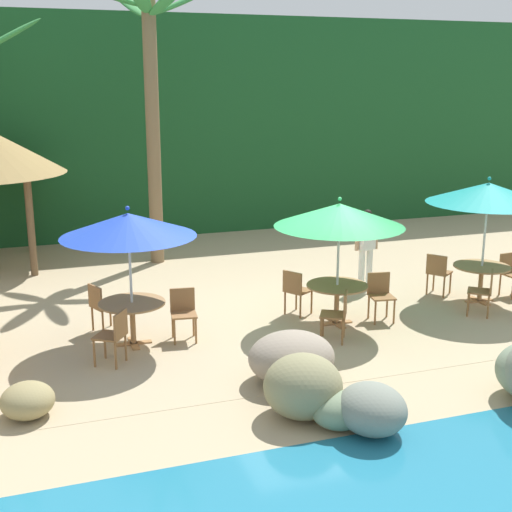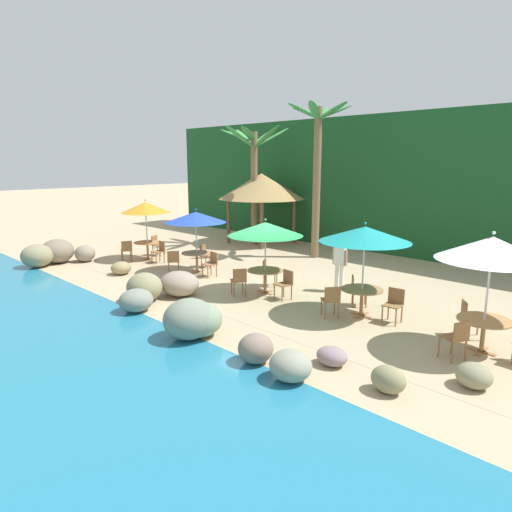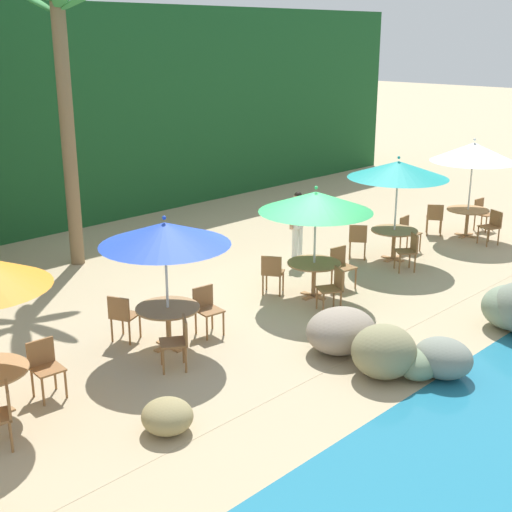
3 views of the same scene
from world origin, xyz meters
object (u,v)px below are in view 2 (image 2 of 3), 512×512
object	(u,v)px
chair_teal_seaward	(394,303)
palapa_hut	(261,187)
umbrella_orange	(146,207)
chair_white_left	(457,337)
dining_table_blue	(197,256)
chair_teal_inland	(356,288)
umbrella_blue	(196,217)
chair_teal_left	(331,299)
chair_orange_seaward	(160,250)
chair_green_left	(239,280)
chair_blue_seaward	(211,262)
chair_blue_left	(173,260)
chair_white_inland	(469,316)
waiter_in_white	(340,261)
dining_table_teal	(362,293)
umbrella_white	(492,249)
dining_table_orange	(147,245)
dining_table_green	(265,274)
palm_tree_second	(317,158)
chair_blue_inland	(205,254)
chair_green_seaward	(285,282)
chair_green_inland	(268,271)
chair_orange_inland	(157,244)
umbrella_teal	(365,234)
dining_table_white	(484,325)
umbrella_green	(265,229)
palm_tree_nearest	(254,163)
chair_orange_left	(127,249)

from	to	relation	value
chair_teal_seaward	palapa_hut	world-z (taller)	palapa_hut
umbrella_orange	chair_white_left	world-z (taller)	umbrella_orange
dining_table_blue	chair_teal_inland	bearing A→B (deg)	6.32
umbrella_blue	chair_teal_left	distance (m)	6.64
chair_orange_seaward	chair_green_left	world-z (taller)	same
chair_blue_seaward	chair_blue_left	world-z (taller)	same
umbrella_orange	chair_white_inland	world-z (taller)	umbrella_orange
chair_teal_seaward	dining_table_blue	bearing A→B (deg)	-178.36
waiter_in_white	chair_blue_seaward	bearing A→B (deg)	-159.44
chair_green_left	waiter_in_white	world-z (taller)	waiter_in_white
chair_teal_seaward	chair_teal_inland	size ratio (longest dim) A/B	1.00
dining_table_teal	chair_white_left	bearing A→B (deg)	-20.18
chair_teal_seaward	umbrella_white	size ratio (longest dim) A/B	0.33
chair_white_left	dining_table_orange	bearing A→B (deg)	175.91
chair_green_left	dining_table_teal	bearing A→B (deg)	16.10
umbrella_orange	dining_table_orange	bearing A→B (deg)	90.00
umbrella_orange	chair_blue_seaward	bearing A→B (deg)	0.62
dining_table_green	chair_green_left	distance (m)	0.86
dining_table_green	chair_white_inland	size ratio (longest dim) A/B	1.26
palapa_hut	chair_blue_seaward	bearing A→B (deg)	-60.50
chair_white_inland	chair_green_left	bearing A→B (deg)	-166.59
chair_orange_seaward	umbrella_blue	bearing A→B (deg)	0.92
chair_blue_seaward	palm_tree_second	distance (m)	6.38
chair_teal_seaward	chair_blue_inland	bearing A→B (deg)	176.33
chair_green_left	umbrella_white	bearing A→B (deg)	6.87
chair_teal_left	dining_table_orange	bearing A→B (deg)	176.45
chair_blue_inland	chair_green_seaward	size ratio (longest dim) A/B	1.00
chair_teal_inland	palapa_hut	xyz separation A→B (m)	(-8.91, 5.38, 2.28)
chair_white_left	chair_green_inland	bearing A→B (deg)	167.49
chair_orange_inland	umbrella_teal	size ratio (longest dim) A/B	0.35
dining_table_orange	chair_teal_seaward	bearing A→B (deg)	1.49
dining_table_blue	chair_blue_inland	world-z (taller)	chair_blue_inland
chair_teal_inland	chair_teal_left	world-z (taller)	same
umbrella_orange	chair_blue_seaward	size ratio (longest dim) A/B	2.88
chair_green_seaward	dining_table_white	bearing A→B (deg)	0.63
umbrella_green	dining_table_white	bearing A→B (deg)	0.21
chair_white_left	palm_tree_nearest	distance (m)	14.42
chair_blue_inland	palapa_hut	bearing A→B (deg)	112.17
umbrella_white	dining_table_white	xyz separation A→B (m)	(-0.00, -0.00, -1.65)
chair_white_inland	palm_tree_second	xyz separation A→B (m)	(-8.02, 4.71, 3.62)
chair_orange_left	umbrella_green	distance (m)	7.27
dining_table_green	chair_orange_inland	bearing A→B (deg)	173.24
umbrella_blue	palm_tree_nearest	world-z (taller)	palm_tree_nearest
umbrella_orange	chair_orange_inland	bearing A→B (deg)	120.99
chair_blue_left	umbrella_orange	bearing A→B (deg)	166.09
chair_blue_inland	palapa_hut	distance (m)	6.20
chair_orange_inland	chair_blue_seaward	distance (m)	4.55
dining_table_orange	chair_white_inland	xyz separation A→B (m)	(12.65, 0.55, -0.10)
palapa_hut	dining_table_teal	bearing A→B (deg)	-32.39
chair_orange_seaward	umbrella_white	world-z (taller)	umbrella_white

